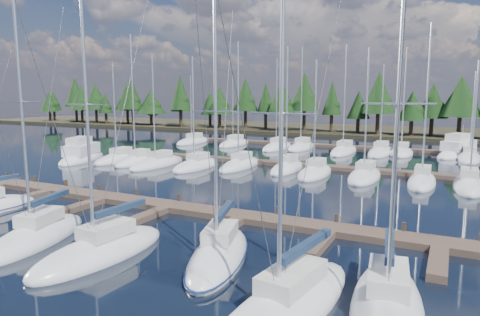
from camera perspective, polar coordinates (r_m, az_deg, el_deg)
The scene contains 13 objects.
ground at distance 42.16m, azimuth 0.41°, elevation -2.95°, with size 260.00×260.00×0.00m, color black.
far_shore at distance 99.10m, azimuth 15.95°, elevation 3.52°, with size 220.00×30.00×0.60m, color #2E2919.
main_dock at distance 31.57m, azimuth -9.84°, elevation -6.63°, with size 44.00×6.13×0.90m.
back_docks at distance 60.08m, azimuth 8.69°, elevation 0.60°, with size 50.00×21.80×0.40m.
front_sailboat_2 at distance 27.52m, azimuth -25.47°, elevation -9.42°, with size 4.69×8.64×14.50m.
front_sailboat_3 at distance 23.93m, azimuth -18.00°, elevation -11.69°, with size 3.55×8.70×14.31m.
front_sailboat_4 at distance 22.30m, azimuth -2.85°, elevation -12.78°, with size 4.96×8.90×13.76m.
front_sailboat_5 at distance 17.47m, azimuth 6.11°, elevation -19.17°, with size 4.24×10.48×14.02m.
front_sailboat_6 at distance 18.25m, azimuth 18.99°, elevation -18.30°, with size 3.87×9.49×14.64m.
back_sailboat_rows at distance 55.80m, azimuth 7.04°, elevation 0.10°, with size 44.91×32.40×16.34m.
motor_yacht_left at distance 58.11m, azimuth -20.34°, elevation 0.23°, with size 6.46×10.45×4.97m.
motor_yacht_right at distance 65.35m, azimuth 27.07°, elevation 0.71°, with size 7.10×10.76×5.13m.
tree_line at distance 89.63m, azimuth 13.68°, elevation 7.53°, with size 185.63×11.37×12.65m.
Camera 1 is at (18.24, -7.07, 8.39)m, focal length 32.00 mm.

